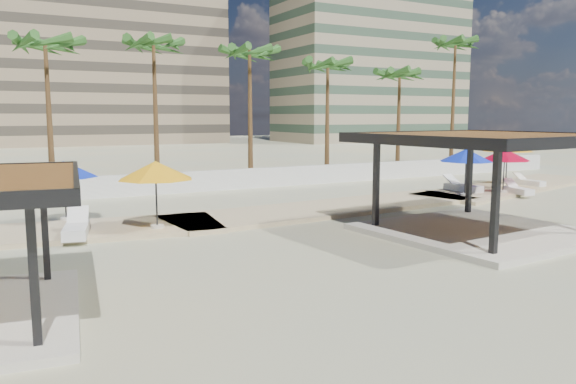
% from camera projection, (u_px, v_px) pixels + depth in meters
% --- Properties ---
extents(ground, '(200.00, 200.00, 0.00)m').
position_uv_depth(ground, '(396.00, 244.00, 19.18)').
color(ground, tan).
rests_on(ground, ground).
extents(promenade, '(44.45, 7.97, 0.24)m').
position_uv_depth(promenade, '(326.00, 206.00, 26.80)').
color(promenade, '#C6B284').
rests_on(promenade, ground).
extents(boundary_wall, '(56.00, 0.30, 1.20)m').
position_uv_depth(boundary_wall, '(221.00, 180.00, 33.04)').
color(boundary_wall, silver).
rests_on(boundary_wall, ground).
extents(building_mid, '(38.00, 16.00, 30.40)m').
position_uv_depth(building_mid, '(95.00, 51.00, 87.10)').
color(building_mid, '#847259').
rests_on(building_mid, ground).
extents(building_east, '(32.00, 15.00, 36.40)m').
position_uv_depth(building_east, '(371.00, 41.00, 97.01)').
color(building_east, gray).
rests_on(building_east, ground).
extents(pavilion_central, '(7.92, 7.92, 3.74)m').
position_uv_depth(pavilion_central, '(481.00, 175.00, 20.44)').
color(pavilion_central, beige).
rests_on(pavilion_central, ground).
extents(umbrella_b, '(3.08, 3.08, 2.52)m').
position_uv_depth(umbrella_b, '(156.00, 171.00, 20.78)').
color(umbrella_b, beige).
rests_on(umbrella_b, promenade).
extents(umbrella_c, '(2.91, 2.91, 2.40)m').
position_uv_depth(umbrella_c, '(505.00, 155.00, 30.63)').
color(umbrella_c, beige).
rests_on(umbrella_c, promenade).
extents(umbrella_d, '(3.40, 3.40, 2.47)m').
position_uv_depth(umbrella_d, '(466.00, 155.00, 29.36)').
color(umbrella_d, beige).
rests_on(umbrella_d, promenade).
extents(umbrella_e, '(4.05, 4.05, 2.76)m').
position_uv_depth(umbrella_e, '(508.00, 145.00, 34.49)').
color(umbrella_e, beige).
rests_on(umbrella_e, promenade).
extents(umbrella_f, '(3.53, 3.53, 2.39)m').
position_uv_depth(umbrella_f, '(64.00, 169.00, 22.44)').
color(umbrella_f, beige).
rests_on(umbrella_f, promenade).
extents(lounger_a, '(1.25, 2.45, 0.89)m').
position_uv_depth(lounger_a, '(76.00, 229.00, 19.74)').
color(lounger_a, white).
rests_on(lounger_a, promenade).
extents(lounger_b, '(1.00, 2.37, 0.87)m').
position_uv_depth(lounger_b, '(463.00, 187.00, 31.41)').
color(lounger_b, white).
rests_on(lounger_b, promenade).
extents(lounger_c, '(1.08, 2.07, 0.75)m').
position_uv_depth(lounger_c, '(518.00, 190.00, 30.45)').
color(lounger_c, white).
rests_on(lounger_c, promenade).
extents(lounger_d, '(0.74, 1.98, 0.74)m').
position_uv_depth(lounger_d, '(529.00, 182.00, 34.10)').
color(lounger_d, white).
rests_on(lounger_d, promenade).
extents(palm_c, '(3.00, 3.00, 8.96)m').
position_uv_depth(palm_c, '(45.00, 50.00, 29.65)').
color(palm_c, brown).
rests_on(palm_c, ground).
extents(palm_d, '(3.00, 3.00, 9.39)m').
position_uv_depth(palm_d, '(154.00, 50.00, 33.13)').
color(palm_d, brown).
rests_on(palm_d, ground).
extents(palm_e, '(3.00, 3.00, 9.18)m').
position_uv_depth(palm_e, '(250.00, 58.00, 35.55)').
color(palm_e, brown).
rests_on(palm_e, ground).
extents(palm_f, '(3.00, 3.00, 8.63)m').
position_uv_depth(palm_f, '(328.00, 70.00, 38.62)').
color(palm_f, brown).
rests_on(palm_f, ground).
extents(palm_g, '(3.00, 3.00, 8.20)m').
position_uv_depth(palm_g, '(400.00, 78.00, 41.16)').
color(palm_g, brown).
rests_on(palm_g, ground).
extents(palm_h, '(3.00, 3.00, 10.83)m').
position_uv_depth(palm_h, '(455.00, 49.00, 44.18)').
color(palm_h, brown).
rests_on(palm_h, ground).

